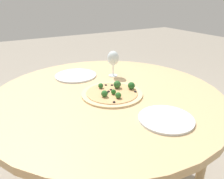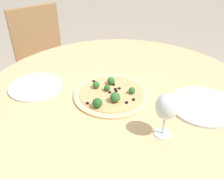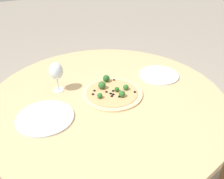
% 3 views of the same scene
% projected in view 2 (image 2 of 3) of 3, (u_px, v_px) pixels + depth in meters
% --- Properties ---
extents(dining_table, '(1.30, 1.30, 0.73)m').
position_uv_depth(dining_table, '(121.00, 105.00, 1.13)').
color(dining_table, tan).
rests_on(dining_table, ground_plane).
extents(chair, '(0.56, 0.56, 0.86)m').
position_uv_depth(chair, '(45.00, 60.00, 1.96)').
color(chair, '#997047').
rests_on(chair, ground_plane).
extents(pizza, '(0.34, 0.34, 0.06)m').
position_uv_depth(pizza, '(112.00, 94.00, 1.10)').
color(pizza, '#DBBC89').
rests_on(pizza, dining_table).
extents(wine_glass, '(0.08, 0.08, 0.17)m').
position_uv_depth(wine_glass, '(167.00, 108.00, 0.83)').
color(wine_glass, silver).
rests_on(wine_glass, dining_table).
extents(plate_near, '(0.28, 0.28, 0.01)m').
position_uv_depth(plate_near, '(203.00, 106.00, 1.03)').
color(plate_near, silver).
rests_on(plate_near, dining_table).
extents(plate_far, '(0.25, 0.25, 0.01)m').
position_uv_depth(plate_far, '(36.00, 86.00, 1.16)').
color(plate_far, silver).
rests_on(plate_far, dining_table).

